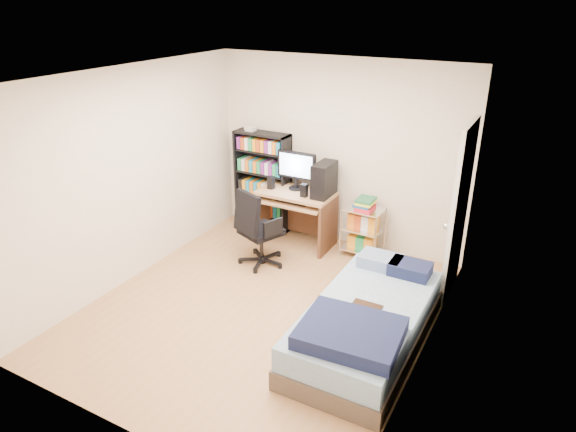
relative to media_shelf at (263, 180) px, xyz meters
The scene contains 7 objects.
room 2.20m from the media_shelf, 59.33° to the right, with size 3.58×4.08×2.58m.
media_shelf is the anchor object (origin of this frame).
computer_desk 0.79m from the media_shelf, 13.28° to the right, with size 1.01×0.59×1.28m.
office_chair 1.19m from the media_shelf, 61.86° to the right, with size 0.78×0.78×1.01m.
wire_cart 1.61m from the media_shelf, ahead, with size 0.52×0.39×0.82m.
bed 3.05m from the media_shelf, 39.62° to the right, with size 1.01×2.03×0.58m.
door 2.87m from the media_shelf, ahead, with size 0.12×0.80×2.00m.
Camera 1 is at (2.54, -4.08, 3.20)m, focal length 32.00 mm.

